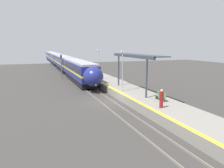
{
  "coord_description": "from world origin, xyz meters",
  "views": [
    {
      "loc": [
        -7.83,
        -22.87,
        6.43
      ],
      "look_at": [
        0.59,
        -0.06,
        2.13
      ],
      "focal_mm": 35.0,
      "sensor_mm": 36.0,
      "label": 1
    }
  ],
  "objects": [
    {
      "name": "platform_right",
      "position": [
        3.77,
        0.0,
        0.45
      ],
      "size": [
        4.15,
        64.0,
        0.91
      ],
      "color": "gray",
      "rests_on": "ground_plane"
    },
    {
      "name": "station_canopy",
      "position": [
        4.09,
        1.25,
        5.05
      ],
      "size": [
        2.02,
        10.91,
        4.46
      ],
      "color": "#333842",
      "rests_on": "platform_right"
    },
    {
      "name": "railway_signal",
      "position": [
        -2.48,
        19.69,
        2.87
      ],
      "size": [
        0.28,
        0.28,
        4.72
      ],
      "color": "#59595E",
      "rests_on": "ground_plane"
    },
    {
      "name": "person_waiting",
      "position": [
        2.86,
        -6.65,
        1.79
      ],
      "size": [
        0.36,
        0.22,
        1.7
      ],
      "color": "maroon",
      "rests_on": "platform_right"
    },
    {
      "name": "ground_plane",
      "position": [
        0.0,
        0.0,
        0.0
      ],
      "size": [
        120.0,
        120.0,
        0.0
      ],
      "primitive_type": "plane",
      "color": "#383533"
    },
    {
      "name": "train",
      "position": [
        0.0,
        43.04,
        2.17
      ],
      "size": [
        2.87,
        77.67,
        3.79
      ],
      "color": "black",
      "rests_on": "ground_plane"
    },
    {
      "name": "rail_left",
      "position": [
        -0.72,
        0.0,
        0.07
      ],
      "size": [
        0.08,
        90.0,
        0.15
      ],
      "primitive_type": "cube",
      "color": "slate",
      "rests_on": "ground_plane"
    },
    {
      "name": "lamppost_mid",
      "position": [
        2.51,
        11.29,
        3.77
      ],
      "size": [
        0.36,
        0.2,
        4.97
      ],
      "color": "#9E9EA3",
      "rests_on": "platform_right"
    },
    {
      "name": "platform_bench",
      "position": [
        4.34,
        -4.27,
        1.38
      ],
      "size": [
        0.44,
        1.61,
        0.89
      ],
      "color": "#4C6B4C",
      "rests_on": "platform_right"
    },
    {
      "name": "rail_right",
      "position": [
        0.72,
        0.0,
        0.07
      ],
      "size": [
        0.08,
        90.0,
        0.15
      ],
      "primitive_type": "cube",
      "color": "slate",
      "rests_on": "ground_plane"
    },
    {
      "name": "lamppost_near",
      "position": [
        2.51,
        1.47,
        3.77
      ],
      "size": [
        0.36,
        0.2,
        4.97
      ],
      "color": "#9E9EA3",
      "rests_on": "platform_right"
    }
  ]
}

